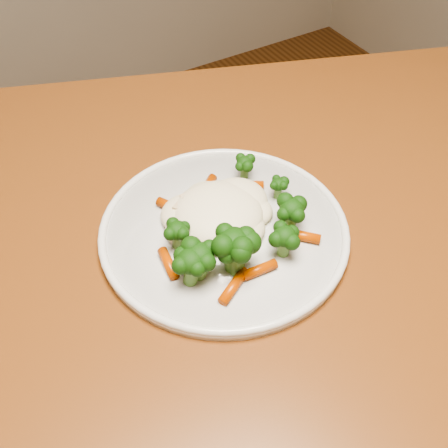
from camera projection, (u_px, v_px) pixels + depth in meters
name	position (u px, v px, depth m)	size (l,w,h in m)	color
dining_table	(240.00, 291.00, 0.75)	(1.40, 1.17, 0.75)	brown
plate	(224.00, 232.00, 0.68)	(0.30, 0.30, 0.01)	white
meal	(226.00, 226.00, 0.65)	(0.20, 0.19, 0.05)	#FDF0CA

